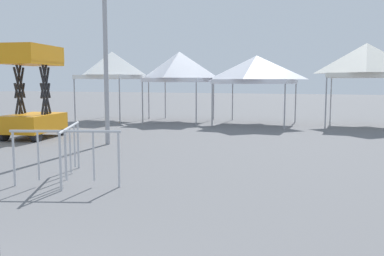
{
  "coord_description": "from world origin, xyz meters",
  "views": [
    {
      "loc": [
        2.59,
        -1.22,
        1.95
      ],
      "look_at": [
        0.37,
        4.18,
        1.3
      ],
      "focal_mm": 38.2,
      "sensor_mm": 36.0,
      "label": 1
    }
  ],
  "objects": [
    {
      "name": "canopy_tent_far_left",
      "position": [
        -9.37,
        16.93,
        2.83
      ],
      "size": [
        2.97,
        2.97,
        3.53
      ],
      "color": "#9E9EA3",
      "rests_on": "ground"
    },
    {
      "name": "canopy_tent_behind_left",
      "position": [
        -1.94,
        17.61,
        2.54
      ],
      "size": [
        3.4,
        3.4,
        3.19
      ],
      "color": "#9E9EA3",
      "rests_on": "ground"
    },
    {
      "name": "crowd_barrier_mid_lot",
      "position": [
        -2.83,
        5.42,
        0.75
      ],
      "size": [
        1.06,
        1.86,
        1.08
      ],
      "color": "#B7BABF",
      "rests_on": "ground"
    },
    {
      "name": "crowd_barrier_near_person",
      "position": [
        -2.46,
        4.84,
        0.75
      ],
      "size": [
        1.99,
        0.76,
        1.08
      ],
      "color": "#B7BABF",
      "rests_on": "ground"
    },
    {
      "name": "canopy_tent_behind_center",
      "position": [
        -5.86,
        17.6,
        2.72
      ],
      "size": [
        3.03,
        3.03,
        3.48
      ],
      "color": "#9E9EA3",
      "rests_on": "ground"
    },
    {
      "name": "canopy_tent_behind_right",
      "position": [
        2.76,
        18.63,
        2.92
      ],
      "size": [
        3.21,
        3.21,
        3.68
      ],
      "color": "#9E9EA3",
      "rests_on": "ground"
    },
    {
      "name": "scissor_lift",
      "position": [
        -8.03,
        9.88,
        1.03
      ],
      "size": [
        1.86,
        2.55,
        3.23
      ],
      "color": "black",
      "rests_on": "ground"
    }
  ]
}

